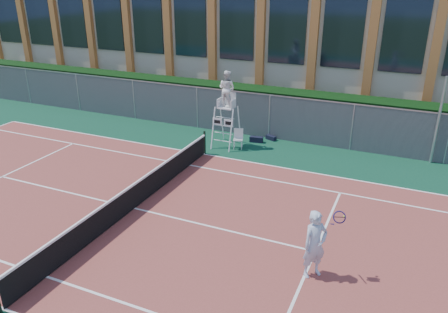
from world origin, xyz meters
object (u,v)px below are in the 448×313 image
at_px(steel_pole, 438,121).
at_px(umpire_chair, 227,91).
at_px(tennis_player, 315,244).
at_px(plastic_chair, 238,137).

xyz_separation_m(steel_pole, umpire_chair, (-9.01, -1.65, 0.76)).
relative_size(umpire_chair, tennis_player, 1.89).
bearing_deg(umpire_chair, plastic_chair, -12.40).
distance_m(umpire_chair, tennis_player, 10.31).
bearing_deg(tennis_player, umpire_chair, 126.87).
distance_m(plastic_chair, tennis_player, 9.68).
xyz_separation_m(umpire_chair, plastic_chair, (0.66, -0.14, -2.10)).
relative_size(plastic_chair, tennis_player, 0.49).
bearing_deg(plastic_chair, tennis_player, -55.73).
xyz_separation_m(umpire_chair, tennis_player, (6.10, -8.14, -1.67)).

